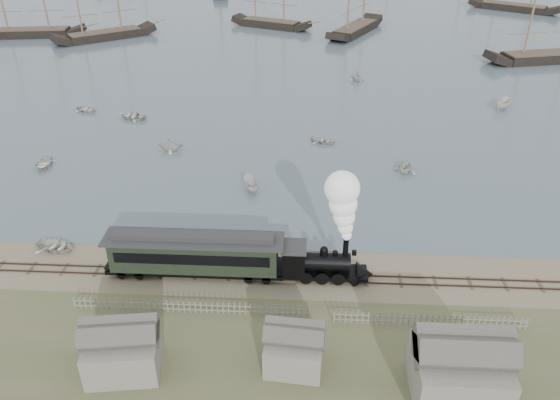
{
  "coord_description": "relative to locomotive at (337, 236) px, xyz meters",
  "views": [
    {
      "loc": [
        2.5,
        -39.91,
        30.27
      ],
      "look_at": [
        0.05,
        5.44,
        3.5
      ],
      "focal_mm": 35.0,
      "sensor_mm": 36.0,
      "label": 1
    }
  ],
  "objects": [
    {
      "name": "schooner_4",
      "position": [
        42.76,
        68.56,
        5.47
      ],
      "size": [
        25.0,
        11.25,
        20.0
      ],
      "primitive_type": null,
      "rotation": [
        0.0,
        0.0,
        0.24
      ],
      "color": "black",
      "rests_on": "harbor_water"
    },
    {
      "name": "passenger_coach",
      "position": [
        -12.21,
        0.0,
        -2.23
      ],
      "size": [
        15.51,
        2.99,
        3.77
      ],
      "color": "black",
      "rests_on": "ground"
    },
    {
      "name": "rowboat_8",
      "position": [
        -35.97,
        37.98,
        -4.18
      ],
      "size": [
        3.57,
        4.07,
        0.7
      ],
      "primitive_type": "imported",
      "rotation": [
        0.0,
        0.0,
        1.16
      ],
      "color": "silver",
      "rests_on": "harbor_water"
    },
    {
      "name": "rowboat_0",
      "position": [
        -34.66,
        19.7,
        -4.15
      ],
      "size": [
        3.92,
        3.01,
        0.75
      ],
      "primitive_type": "imported",
      "rotation": [
        0.0,
        0.0,
        0.12
      ],
      "color": "silver",
      "rests_on": "harbor_water"
    },
    {
      "name": "rowboat_4",
      "position": [
        9.09,
        20.6,
        -3.7
      ],
      "size": [
        4.01,
        3.82,
        1.66
      ],
      "primitive_type": "imported",
      "rotation": [
        0.0,
        0.0,
        5.83
      ],
      "color": "silver",
      "rests_on": "harbor_water"
    },
    {
      "name": "shed_right",
      "position": [
        7.76,
        -12.0,
        -4.59
      ],
      "size": [
        6.0,
        5.0,
        5.1
      ],
      "primitive_type": null,
      "color": "slate",
      "rests_on": "ground"
    },
    {
      "name": "shed_left",
      "position": [
        -15.24,
        -11.0,
        -4.59
      ],
      "size": [
        5.0,
        4.0,
        4.1
      ],
      "primitive_type": null,
      "color": "slate",
      "rests_on": "ground"
    },
    {
      "name": "beached_dinghy",
      "position": [
        -26.17,
        3.0,
        -4.19
      ],
      "size": [
        3.74,
        4.52,
        0.81
      ],
      "primitive_type": "imported",
      "rotation": [
        0.0,
        0.0,
        1.3
      ],
      "color": "silver",
      "rests_on": "ground"
    },
    {
      "name": "picket_fence_west",
      "position": [
        -11.74,
        -5.0,
        -4.59
      ],
      "size": [
        19.0,
        0.1,
        1.2
      ],
      "primitive_type": null,
      "color": "slate",
      "rests_on": "ground"
    },
    {
      "name": "rowboat_7",
      "position": [
        5.51,
        54.77,
        -3.69
      ],
      "size": [
        3.92,
        3.63,
        1.69
      ],
      "primitive_type": "imported",
      "rotation": [
        0.0,
        0.0,
        0.32
      ],
      "color": "silver",
      "rests_on": "harbor_water"
    },
    {
      "name": "ground",
      "position": [
        -5.24,
        2.0,
        -4.59
      ],
      "size": [
        600.0,
        600.0,
        0.0
      ],
      "primitive_type": "plane",
      "color": "gray",
      "rests_on": "ground"
    },
    {
      "name": "rowboat_2",
      "position": [
        -8.96,
        15.36,
        -3.87
      ],
      "size": [
        3.67,
        2.37,
        1.33
      ],
      "primitive_type": "imported",
      "rotation": [
        0.0,
        0.0,
        3.48
      ],
      "color": "silver",
      "rests_on": "harbor_water"
    },
    {
      "name": "rowboat_3",
      "position": [
        -0.51,
        28.56,
        -4.18
      ],
      "size": [
        3.36,
        3.96,
        0.7
      ],
      "primitive_type": "imported",
      "rotation": [
        0.0,
        0.0,
        1.24
      ],
      "color": "silver",
      "rests_on": "harbor_water"
    },
    {
      "name": "shed_mid",
      "position": [
        -3.24,
        -10.0,
        -4.59
      ],
      "size": [
        4.0,
        3.5,
        3.6
      ],
      "primitive_type": null,
      "color": "slate",
      "rests_on": "ground"
    },
    {
      "name": "rowboat_1",
      "position": [
        -20.23,
        25.06,
        -3.69
      ],
      "size": [
        2.81,
        3.24,
        1.68
      ],
      "primitive_type": "imported",
      "rotation": [
        0.0,
        0.0,
        1.59
      ],
      "color": "silver",
      "rests_on": "harbor_water"
    },
    {
      "name": "rail_track",
      "position": [
        -5.24,
        0.0,
        -4.55
      ],
      "size": [
        120.0,
        1.8,
        0.16
      ],
      "color": "#3C2821",
      "rests_on": "ground"
    },
    {
      "name": "locomotive",
      "position": [
        0.0,
        0.0,
        0.0
      ],
      "size": [
        8.0,
        2.99,
        9.97
      ],
      "color": "black",
      "rests_on": "ground"
    },
    {
      "name": "picket_fence_east",
      "position": [
        7.26,
        -5.5,
        -4.59
      ],
      "size": [
        15.0,
        0.1,
        1.2
      ],
      "primitive_type": null,
      "color": "slate",
      "rests_on": "ground"
    },
    {
      "name": "rowboat_5",
      "position": [
        26.89,
        42.59,
        -3.77
      ],
      "size": [
        3.93,
        3.69,
        1.52
      ],
      "primitive_type": "imported",
      "rotation": [
        0.0,
        0.0,
        2.43
      ],
      "color": "silver",
      "rests_on": "harbor_water"
    },
    {
      "name": "rowboat_6",
      "position": [
        -28.32,
        35.59,
        -4.1
      ],
      "size": [
        4.05,
        4.83,
        0.86
      ],
      "primitive_type": "imported",
      "rotation": [
        0.0,
        0.0,
        4.41
      ],
      "color": "silver",
      "rests_on": "harbor_water"
    }
  ]
}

